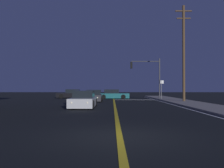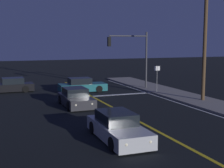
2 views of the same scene
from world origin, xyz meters
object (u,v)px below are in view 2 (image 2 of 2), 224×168
(car_mid_block_charcoal, at_px, (76,98))
(utility_pole_right, at_px, (205,32))
(car_far_approaching_black, at_px, (11,86))
(street_sign_corner, at_px, (157,75))
(traffic_signal_near_right, at_px, (133,51))
(car_side_waiting_teal, at_px, (82,86))
(car_lead_oncoming_silver, at_px, (118,128))

(car_mid_block_charcoal, distance_m, utility_pole_right, 11.22)
(car_far_approaching_black, distance_m, car_mid_block_charcoal, 9.67)
(street_sign_corner, bearing_deg, traffic_signal_near_right, 113.33)
(car_far_approaching_black, distance_m, street_sign_corner, 13.85)
(traffic_signal_near_right, relative_size, street_sign_corner, 2.22)
(car_side_waiting_teal, height_order, car_lead_oncoming_silver, same)
(car_side_waiting_teal, xyz_separation_m, utility_pole_right, (7.64, -8.35, 4.90))
(traffic_signal_near_right, bearing_deg, utility_pole_right, 108.44)
(car_lead_oncoming_silver, height_order, traffic_signal_near_right, traffic_signal_near_right)
(car_side_waiting_teal, relative_size, car_lead_oncoming_silver, 0.95)
(car_lead_oncoming_silver, relative_size, utility_pole_right, 0.45)
(car_lead_oncoming_silver, height_order, utility_pole_right, utility_pole_right)
(car_lead_oncoming_silver, distance_m, utility_pole_right, 13.12)
(car_lead_oncoming_silver, bearing_deg, street_sign_corner, -125.71)
(car_far_approaching_black, relative_size, car_lead_oncoming_silver, 0.91)
(car_side_waiting_teal, xyz_separation_m, traffic_signal_near_right, (5.03, -0.53, 3.23))
(car_side_waiting_teal, distance_m, street_sign_corner, 7.16)
(car_side_waiting_teal, bearing_deg, utility_pole_right, 43.38)
(car_lead_oncoming_silver, bearing_deg, utility_pole_right, -145.36)
(car_far_approaching_black, height_order, traffic_signal_near_right, traffic_signal_near_right)
(car_side_waiting_teal, distance_m, car_lead_oncoming_silver, 15.39)
(traffic_signal_near_right, relative_size, utility_pole_right, 0.54)
(car_side_waiting_teal, relative_size, traffic_signal_near_right, 0.79)
(car_side_waiting_teal, xyz_separation_m, car_mid_block_charcoal, (-2.26, -6.40, -0.00))
(traffic_signal_near_right, bearing_deg, car_side_waiting_teal, -6.04)
(traffic_signal_near_right, height_order, street_sign_corner, traffic_signal_near_right)
(car_far_approaching_black, height_order, utility_pole_right, utility_pole_right)
(car_lead_oncoming_silver, bearing_deg, car_far_approaching_black, -77.05)
(car_lead_oncoming_silver, height_order, street_sign_corner, street_sign_corner)
(car_mid_block_charcoal, height_order, street_sign_corner, street_sign_corner)
(car_side_waiting_teal, relative_size, street_sign_corner, 1.76)
(car_mid_block_charcoal, relative_size, street_sign_corner, 1.75)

